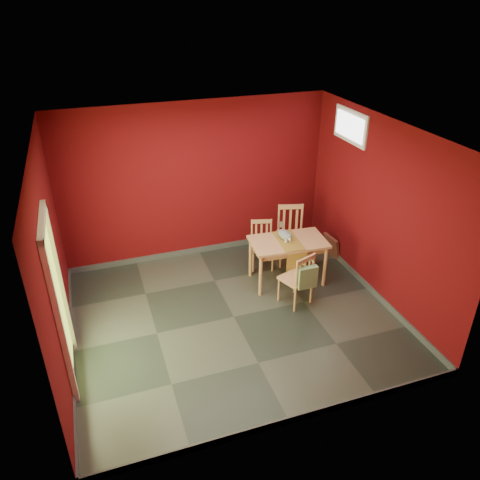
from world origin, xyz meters
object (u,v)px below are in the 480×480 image
object	(u,v)px
chair_near	(298,278)
tote_bag	(307,277)
picture_frame	(332,246)
chair_far_left	(262,244)
cat	(285,233)
dining_table	(288,246)
chair_far_right	(291,234)

from	to	relation	value
chair_near	tote_bag	xyz separation A→B (m)	(0.05, -0.20, 0.13)
tote_bag	picture_frame	world-z (taller)	tote_bag
chair_far_left	cat	distance (m)	0.66
dining_table	tote_bag	world-z (taller)	tote_bag
chair_far_left	tote_bag	bearing A→B (deg)	-83.77
chair_far_right	picture_frame	distance (m)	0.82
picture_frame	chair_near	bearing A→B (deg)	-137.45
picture_frame	chair_far_right	bearing A→B (deg)	171.55
dining_table	chair_near	distance (m)	0.65
chair_far_right	cat	bearing A→B (deg)	-125.64
chair_far_right	tote_bag	bearing A→B (deg)	-105.26
dining_table	chair_far_right	distance (m)	0.68
dining_table	tote_bag	xyz separation A→B (m)	(-0.06, -0.82, -0.07)
chair_far_right	picture_frame	bearing A→B (deg)	-8.45
chair_far_left	chair_far_right	world-z (taller)	chair_far_right
dining_table	picture_frame	distance (m)	1.26
dining_table	tote_bag	size ratio (longest dim) A/B	2.99
tote_bag	cat	distance (m)	0.95
cat	picture_frame	distance (m)	1.32
chair_far_left	cat	bearing A→B (deg)	-69.01
tote_bag	cat	bearing A→B (deg)	87.96
chair_far_right	tote_bag	size ratio (longest dim) A/B	2.43
dining_table	chair_far_right	size ratio (longest dim) A/B	1.23
chair_near	tote_bag	bearing A→B (deg)	-77.25
cat	chair_far_left	bearing A→B (deg)	121.04
chair_far_left	chair_far_right	distance (m)	0.54
chair_far_right	chair_near	world-z (taller)	chair_far_right
tote_bag	chair_far_right	bearing A→B (deg)	74.74
chair_near	picture_frame	bearing A→B (deg)	42.55
chair_far_right	chair_near	xyz separation A→B (m)	(-0.43, -1.19, -0.07)
picture_frame	tote_bag	bearing A→B (deg)	-131.40
tote_bag	chair_near	bearing A→B (deg)	102.75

